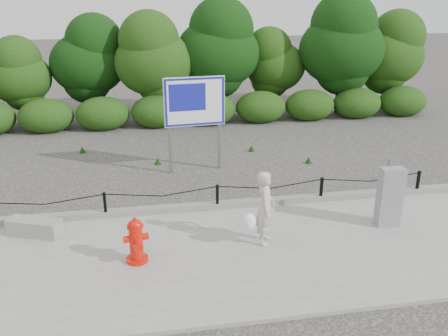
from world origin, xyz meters
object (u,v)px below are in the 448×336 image
at_px(concrete_block, 34,227).
at_px(advertising_sign, 194,106).
at_px(fire_hydrant, 136,241).
at_px(utility_cabinet, 390,197).
at_px(pedestrian, 264,209).

distance_m(concrete_block, advertising_sign, 5.24).
distance_m(fire_hydrant, utility_cabinet, 5.31).
bearing_deg(concrete_block, advertising_sign, 41.57).
height_order(utility_cabinet, advertising_sign, advertising_sign).
height_order(pedestrian, concrete_block, pedestrian).
relative_size(fire_hydrant, advertising_sign, 0.33).
bearing_deg(utility_cabinet, concrete_block, 176.80).
bearing_deg(advertising_sign, utility_cabinet, -53.77).
relative_size(concrete_block, advertising_sign, 0.41).
height_order(fire_hydrant, advertising_sign, advertising_sign).
bearing_deg(advertising_sign, concrete_block, -143.32).
height_order(fire_hydrant, concrete_block, fire_hydrant).
height_order(fire_hydrant, utility_cabinet, utility_cabinet).
distance_m(pedestrian, concrete_block, 4.71).
xyz_separation_m(concrete_block, utility_cabinet, (7.34, -0.84, 0.47)).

